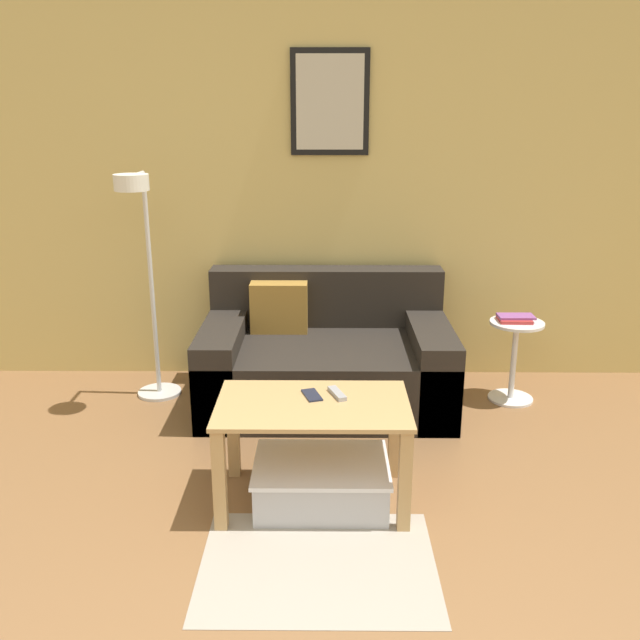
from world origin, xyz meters
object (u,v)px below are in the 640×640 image
at_px(floor_lamp, 143,259).
at_px(book_stack, 515,318).
at_px(couch, 326,360).
at_px(remote_control, 337,393).
at_px(side_table, 514,353).
at_px(coffee_table, 313,425).
at_px(cell_phone, 312,395).
at_px(storage_bin, 321,482).

xyz_separation_m(floor_lamp, book_stack, (2.25, 0.09, -0.39)).
relative_size(couch, remote_control, 10.05).
relative_size(floor_lamp, side_table, 2.75).
bearing_deg(remote_control, coffee_table, -162.72).
relative_size(side_table, cell_phone, 3.70).
height_order(floor_lamp, cell_phone, floor_lamp).
height_order(couch, floor_lamp, floor_lamp).
bearing_deg(side_table, book_stack, 121.14).
bearing_deg(book_stack, remote_control, -135.33).
height_order(storage_bin, remote_control, remote_control).
xyz_separation_m(coffee_table, book_stack, (1.23, 1.19, 0.14)).
bearing_deg(coffee_table, book_stack, 44.08).
bearing_deg(cell_phone, side_table, 23.38).
height_order(floor_lamp, book_stack, floor_lamp).
xyz_separation_m(couch, side_table, (1.18, 0.01, 0.04)).
height_order(side_table, cell_phone, side_table).
bearing_deg(storage_bin, floor_lamp, 133.39).
bearing_deg(floor_lamp, book_stack, 2.30).
xyz_separation_m(couch, coffee_table, (-0.06, -1.16, 0.12)).
bearing_deg(couch, floor_lamp, -176.68).
bearing_deg(couch, book_stack, 1.36).
relative_size(side_table, book_stack, 2.35).
relative_size(couch, cell_phone, 10.77).
bearing_deg(cell_phone, couch, 68.75).
height_order(couch, book_stack, couch).
bearing_deg(side_table, storage_bin, -135.09).
bearing_deg(storage_bin, coffee_table, 148.37).
xyz_separation_m(remote_control, cell_phone, (-0.12, -0.01, -0.01)).
distance_m(floor_lamp, cell_phone, 1.50).
bearing_deg(floor_lamp, coffee_table, -47.06).
xyz_separation_m(coffee_table, cell_phone, (-0.01, 0.08, 0.11)).
relative_size(couch, side_table, 2.91).
relative_size(floor_lamp, remote_control, 9.50).
relative_size(book_stack, remote_control, 1.47).
bearing_deg(storage_bin, couch, 89.10).
height_order(storage_bin, floor_lamp, floor_lamp).
relative_size(book_stack, cell_phone, 1.58).
xyz_separation_m(floor_lamp, side_table, (2.26, 0.07, -0.61)).
relative_size(couch, book_stack, 6.83).
distance_m(floor_lamp, book_stack, 2.28).
bearing_deg(cell_phone, book_stack, 24.06).
distance_m(storage_bin, book_stack, 1.75).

